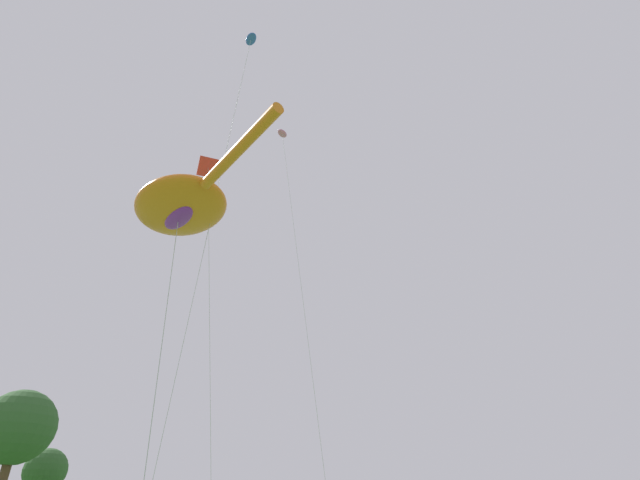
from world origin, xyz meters
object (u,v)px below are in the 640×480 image
object	(u,v)px
small_kite_stunt_black	(284,143)
tree_broad_distant	(45,471)
big_show_kite	(182,206)
tree_oak_left	(18,427)
small_kite_delta_white	(208,181)
small_kite_triangle_green	(249,49)

from	to	relation	value
small_kite_stunt_black	tree_broad_distant	bearing A→B (deg)	65.86
big_show_kite	tree_oak_left	size ratio (longest dim) A/B	1.07
small_kite_stunt_black	tree_broad_distant	xyz separation A→B (m)	(14.96, 44.21, -16.96)
small_kite_delta_white	small_kite_triangle_green	size ratio (longest dim) A/B	0.78
small_kite_stunt_black	tree_broad_distant	world-z (taller)	small_kite_stunt_black
small_kite_stunt_black	small_kite_delta_white	distance (m)	7.08
small_kite_triangle_green	tree_broad_distant	world-z (taller)	small_kite_triangle_green
big_show_kite	tree_broad_distant	world-z (taller)	big_show_kite
tree_oak_left	tree_broad_distant	distance (m)	11.68
small_kite_stunt_black	tree_oak_left	world-z (taller)	small_kite_stunt_black
tree_broad_distant	big_show_kite	bearing A→B (deg)	-116.86
tree_oak_left	tree_broad_distant	size ratio (longest dim) A/B	1.55
tree_oak_left	tree_broad_distant	xyz separation A→B (m)	(8.17, 7.71, -3.17)
big_show_kite	tree_broad_distant	bearing A→B (deg)	-7.58
small_kite_delta_white	small_kite_triangle_green	world-z (taller)	small_kite_triangle_green
big_show_kite	tree_broad_distant	xyz separation A→B (m)	(23.16, 45.74, -6.95)
small_kite_stunt_black	small_kite_delta_white	bearing A→B (deg)	156.97
small_kite_stunt_black	small_kite_triangle_green	distance (m)	7.07
big_show_kite	tree_oak_left	distance (m)	41.05
small_kite_stunt_black	tree_oak_left	bearing A→B (deg)	74.02
big_show_kite	tree_oak_left	world-z (taller)	big_show_kite
tree_broad_distant	small_kite_delta_white	bearing A→B (deg)	-114.47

